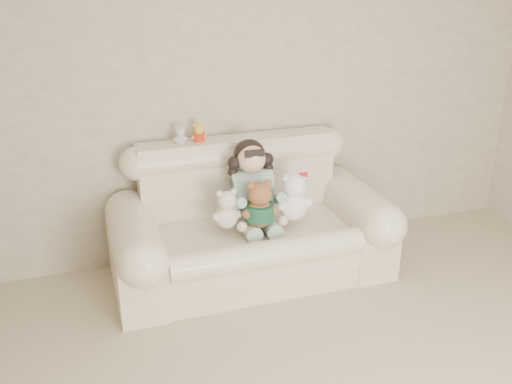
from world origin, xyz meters
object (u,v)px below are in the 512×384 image
Objects in this scene: sofa at (252,216)px; seated_child at (251,182)px; cream_teddy at (227,205)px; white_cat at (294,192)px; brown_teddy at (259,200)px.

sofa is 3.14× the size of seated_child.
sofa is at bearing 30.16° from cream_teddy.
sofa is 4.71× the size of white_cat.
seated_child is (0.02, 0.08, 0.24)m from sofa.
cream_teddy is at bearing -155.80° from sofa.
sofa is 6.01× the size of cream_teddy.
brown_teddy is 0.24m from cream_teddy.
seated_child is 0.31m from cream_teddy.
seated_child is 1.50× the size of white_cat.
brown_teddy is 0.95× the size of white_cat.
white_cat is 1.27× the size of cream_teddy.
seated_child reaches higher than sofa.
sofa is 0.25m from seated_child.
cream_teddy is (-0.51, 0.02, -0.05)m from white_cat.
seated_child is at bearing 135.06° from white_cat.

